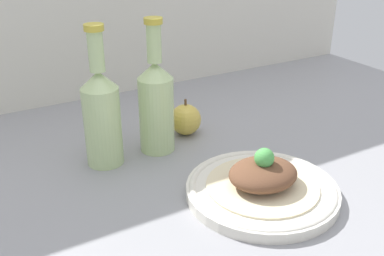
{
  "coord_description": "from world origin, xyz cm",
  "views": [
    {
      "loc": [
        -37.02,
        -65.6,
        46.15
      ],
      "look_at": [
        1.26,
        1.51,
        10.07
      ],
      "focal_mm": 42.0,
      "sensor_mm": 36.0,
      "label": 1
    }
  ],
  "objects_px": {
    "plate": "(262,190)",
    "cider_bottle_left": "(102,114)",
    "plated_food": "(263,175)",
    "cider_bottle_right": "(156,103)",
    "apple": "(186,119)"
  },
  "relations": [
    {
      "from": "plated_food",
      "to": "apple",
      "type": "relative_size",
      "value": 2.36
    },
    {
      "from": "plate",
      "to": "plated_food",
      "type": "xyz_separation_m",
      "value": [
        0.0,
        0.0,
        0.03
      ]
    },
    {
      "from": "plated_food",
      "to": "plate",
      "type": "bearing_deg",
      "value": -90.0
    },
    {
      "from": "plate",
      "to": "cider_bottle_right",
      "type": "bearing_deg",
      "value": 107.94
    },
    {
      "from": "cider_bottle_left",
      "to": "cider_bottle_right",
      "type": "bearing_deg",
      "value": 0.0
    },
    {
      "from": "cider_bottle_left",
      "to": "apple",
      "type": "relative_size",
      "value": 3.32
    },
    {
      "from": "plated_food",
      "to": "cider_bottle_left",
      "type": "xyz_separation_m",
      "value": [
        -0.2,
        0.26,
        0.07
      ]
    },
    {
      "from": "plate",
      "to": "cider_bottle_left",
      "type": "distance_m",
      "value": 0.35
    },
    {
      "from": "plate",
      "to": "cider_bottle_left",
      "type": "relative_size",
      "value": 0.97
    },
    {
      "from": "cider_bottle_right",
      "to": "apple",
      "type": "xyz_separation_m",
      "value": [
        0.09,
        0.04,
        -0.07
      ]
    },
    {
      "from": "apple",
      "to": "plate",
      "type": "bearing_deg",
      "value": -91.18
    },
    {
      "from": "cider_bottle_right",
      "to": "cider_bottle_left",
      "type": "bearing_deg",
      "value": 180.0
    },
    {
      "from": "plate",
      "to": "apple",
      "type": "bearing_deg",
      "value": 88.82
    },
    {
      "from": "cider_bottle_right",
      "to": "apple",
      "type": "bearing_deg",
      "value": 22.22
    },
    {
      "from": "plate",
      "to": "cider_bottle_right",
      "type": "height_order",
      "value": "cider_bottle_right"
    }
  ]
}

